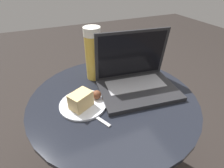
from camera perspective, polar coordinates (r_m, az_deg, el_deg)
ground_plane at (r=1.11m, az=0.27°, el=-25.25°), size 6.00×6.00×0.00m
table at (r=0.82m, az=0.34°, el=-12.09°), size 0.68×0.68×0.51m
laptop at (r=0.76m, az=7.77°, el=1.95°), size 0.35×0.27×0.24m
beer_glass at (r=0.80m, az=-6.14°, el=9.72°), size 0.07×0.07×0.24m
snack_plate at (r=0.68m, az=-9.49°, el=-5.55°), size 0.18×0.18×0.07m
fork at (r=0.66m, az=-7.60°, el=-9.15°), size 0.09×0.17×0.00m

